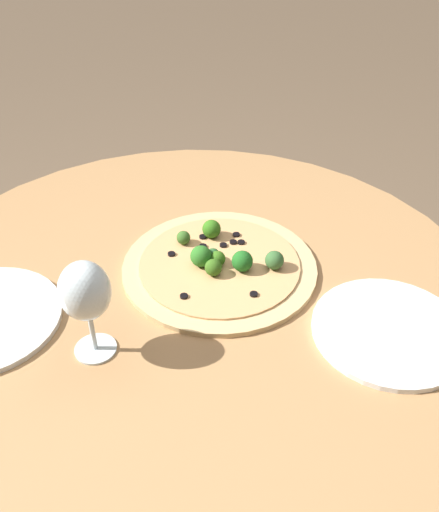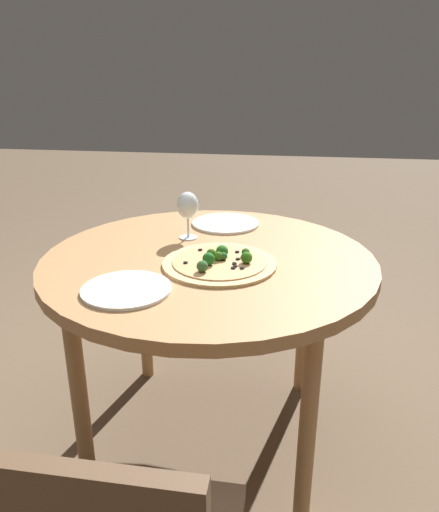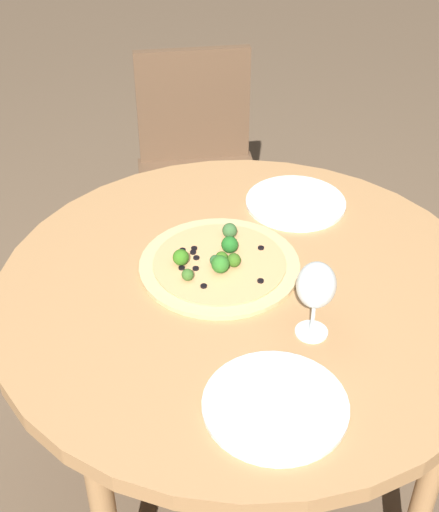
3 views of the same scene
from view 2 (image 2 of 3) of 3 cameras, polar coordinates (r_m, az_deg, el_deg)
ground_plane at (r=1.99m, az=-1.10°, el=-19.54°), size 12.00×12.00×0.00m
dining_table at (r=1.64m, az=-1.26°, el=-2.19°), size 1.08×1.08×0.71m
pizza at (r=1.54m, az=0.03°, el=-0.70°), size 0.36×0.36×0.05m
wine_glass at (r=1.76m, az=-3.66°, el=5.68°), size 0.08×0.08×0.17m
plate_near at (r=1.40m, az=-10.59°, el=-3.77°), size 0.25×0.25×0.01m
plate_far at (r=1.94m, az=0.70°, el=3.76°), size 0.26×0.26×0.01m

